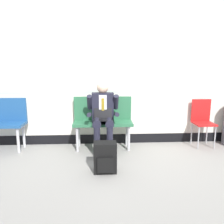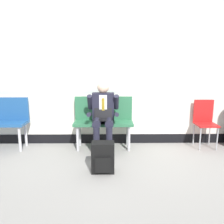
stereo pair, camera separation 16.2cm
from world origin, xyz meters
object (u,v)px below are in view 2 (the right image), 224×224
object	(u,v)px
backpack	(103,157)
folding_chair	(205,119)
bench_with_person	(103,118)
person_seated	(103,115)

from	to	relation	value
backpack	folding_chair	distance (m)	2.25
bench_with_person	backpack	xyz separation A→B (m)	(0.02, -1.06, -0.36)
person_seated	backpack	bearing A→B (deg)	-88.87
person_seated	backpack	xyz separation A→B (m)	(0.02, -0.85, -0.47)
person_seated	folding_chair	size ratio (longest dim) A/B	1.40
bench_with_person	backpack	bearing A→B (deg)	-89.09
backpack	bench_with_person	bearing A→B (deg)	90.91
person_seated	backpack	size ratio (longest dim) A/B	2.81
bench_with_person	person_seated	world-z (taller)	person_seated
bench_with_person	folding_chair	distance (m)	1.96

